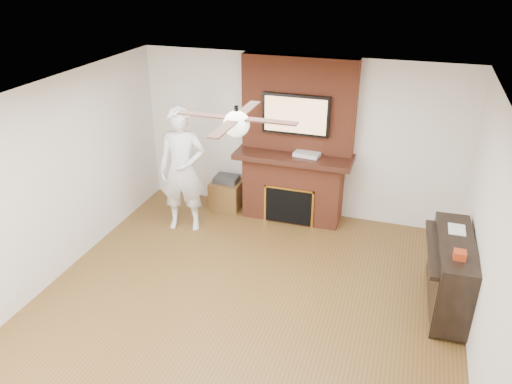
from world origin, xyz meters
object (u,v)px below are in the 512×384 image
(fireplace, at_px, (295,157))
(piano, at_px, (451,272))
(person, at_px, (182,170))
(side_table, at_px, (227,193))

(fireplace, distance_m, piano, 2.86)
(fireplace, bearing_deg, person, -149.77)
(person, height_order, piano, person)
(fireplace, xyz_separation_m, side_table, (-1.10, -0.07, -0.74))
(person, distance_m, piano, 3.87)
(person, relative_size, piano, 1.37)
(fireplace, height_order, piano, fireplace)
(person, bearing_deg, side_table, 50.52)
(fireplace, distance_m, person, 1.71)
(fireplace, height_order, person, fireplace)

